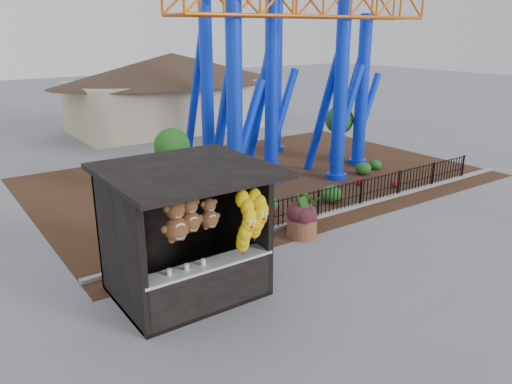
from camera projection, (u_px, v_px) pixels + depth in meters
ground at (315, 276)px, 12.65m from camera, size 120.00×120.00×0.00m
mulch_bed at (260, 177)px, 21.05m from camera, size 18.00×12.00×0.02m
curb at (344, 210)px, 17.15m from camera, size 18.00×0.18×0.12m
prize_booth at (190, 236)px, 11.23m from camera, size 3.50×3.40×3.12m
picket_fence at (363, 193)px, 17.50m from camera, size 12.20×0.06×1.00m
roller_coaster at (280, 17)px, 19.83m from camera, size 11.00×6.37×10.82m
terracotta_planter at (302, 227)px, 14.99m from camera, size 1.18×1.18×0.60m
planter_foliage at (302, 208)px, 14.80m from camera, size 0.70×0.70×0.64m
potted_plant at (305, 212)px, 15.67m from camera, size 1.07×1.00×0.98m
landscaping at (315, 182)px, 19.49m from camera, size 7.64×4.25×0.63m
pavilion at (173, 79)px, 30.52m from camera, size 15.00×15.00×4.80m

